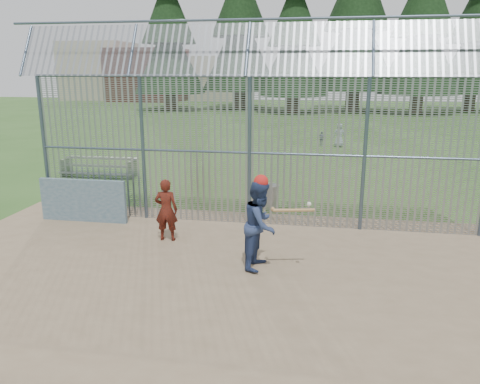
% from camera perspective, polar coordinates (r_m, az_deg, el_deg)
% --- Properties ---
extents(ground, '(120.00, 120.00, 0.00)m').
position_cam_1_polar(ground, '(9.85, -2.00, -10.27)').
color(ground, '#2D511E').
rests_on(ground, ground).
extents(dirt_infield, '(14.00, 10.00, 0.02)m').
position_cam_1_polar(dirt_infield, '(9.40, -2.63, -11.48)').
color(dirt_infield, '#756047').
rests_on(dirt_infield, ground).
extents(dugout_wall, '(2.50, 0.12, 1.20)m').
position_cam_1_polar(dugout_wall, '(13.77, -18.56, -0.99)').
color(dugout_wall, '#38566B').
rests_on(dugout_wall, dirt_infield).
extents(batter, '(0.88, 1.04, 1.91)m').
position_cam_1_polar(batter, '(9.94, 2.52, -4.00)').
color(batter, navy).
rests_on(batter, dirt_infield).
extents(onlooker, '(0.59, 0.41, 1.56)m').
position_cam_1_polar(onlooker, '(11.69, -8.98, -2.17)').
color(onlooker, maroon).
rests_on(onlooker, dirt_infield).
extents(bg_kid_standing, '(0.67, 0.45, 1.34)m').
position_cam_1_polar(bg_kid_standing, '(26.68, 12.00, 6.84)').
color(bg_kid_standing, gray).
rests_on(bg_kid_standing, ground).
extents(bg_kid_seated, '(0.49, 0.47, 0.82)m').
position_cam_1_polar(bg_kid_seated, '(26.85, 9.92, 6.42)').
color(bg_kid_seated, slate).
rests_on(bg_kid_seated, ground).
extents(batting_gear, '(1.28, 0.54, 0.73)m').
position_cam_1_polar(batting_gear, '(9.66, 3.17, 0.74)').
color(batting_gear, red).
rests_on(batting_gear, ground).
extents(trash_can, '(0.56, 0.56, 0.82)m').
position_cam_1_polar(trash_can, '(14.42, 3.72, -0.53)').
color(trash_can, '#95979D').
rests_on(trash_can, ground).
extents(bleacher, '(3.00, 0.95, 0.72)m').
position_cam_1_polar(bleacher, '(19.55, -16.85, 2.98)').
color(bleacher, gray).
rests_on(bleacher, ground).
extents(backstop_fence, '(20.09, 0.81, 5.30)m').
position_cam_1_polar(backstop_fence, '(12.30, 9.53, 6.09)').
color(backstop_fence, '#47566B').
rests_on(backstop_fence, ground).
extents(conifer_row, '(38.48, 12.26, 20.20)m').
position_cam_1_polar(conifer_row, '(50.69, 10.52, 21.99)').
color(conifer_row, '#332319').
rests_on(conifer_row, ground).
extents(distant_buildings, '(26.50, 10.50, 8.00)m').
position_cam_1_polar(distant_buildings, '(69.87, -11.59, 13.91)').
color(distant_buildings, brown).
rests_on(distant_buildings, ground).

